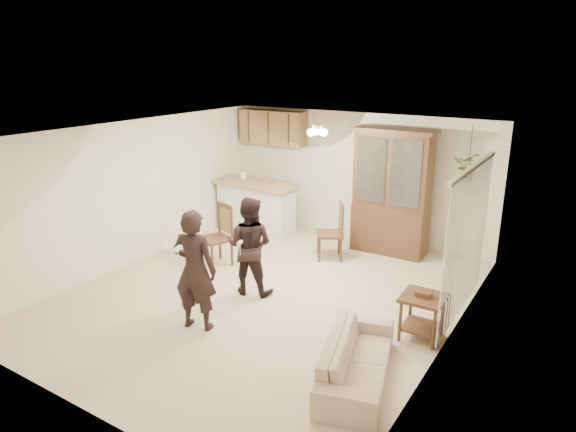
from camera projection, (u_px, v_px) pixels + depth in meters
The scene contains 23 objects.
floor at pixel (266, 294), 7.94m from camera, with size 6.50×6.50×0.00m, color #C7B696.
ceiling at pixel (263, 132), 7.20m from camera, with size 5.50×6.50×0.02m, color silver.
wall_back at pixel (358, 176), 10.19m from camera, with size 5.50×0.02×2.50m, color silver.
wall_front at pixel (73, 302), 4.94m from camera, with size 5.50×0.02×2.50m, color silver.
wall_left at pixel (135, 192), 8.97m from camera, with size 0.02×6.50×2.50m, color silver.
wall_right at pixel (452, 254), 6.17m from camera, with size 0.02×6.50×2.50m, color silver.
breakfast_bar at pixel (256, 209), 10.63m from camera, with size 1.60×0.55×1.00m, color silver.
bar_top at pixel (256, 183), 10.47m from camera, with size 1.75×0.70×0.08m, color tan.
upper_cabinets at pixel (273, 127), 10.76m from camera, with size 1.50×0.34×0.70m, color brown.
vertical_blinds at pixel (467, 243), 6.96m from camera, with size 0.06×2.30×2.10m, color beige, non-canonical shape.
ceiling_fixture at pixel (317, 131), 8.09m from camera, with size 0.36×0.36×0.20m, color #FFEDBF, non-canonical shape.
hanging_plant at pixel (469, 166), 8.16m from camera, with size 0.43×0.37×0.48m, color #396127.
plant_cord at pixel (471, 146), 8.06m from camera, with size 0.01×0.01×0.65m, color black.
sofa at pixel (357, 350), 5.75m from camera, with size 1.87×0.73×0.73m, color beige.
adult at pixel (194, 265), 6.72m from camera, with size 0.66×0.43×1.80m, color black.
child at pixel (250, 251), 7.83m from camera, with size 0.66×0.51×1.35m, color black.
china_hutch at pixel (392, 193), 9.36m from camera, with size 1.47×0.58×2.32m.
side_table at pixel (422, 316), 6.62m from camera, with size 0.56×0.56×0.66m.
chair_bar at pixel (216, 248), 8.99m from camera, with size 0.61×0.61×1.09m.
chair_hutch_left at pixel (329, 243), 9.28m from camera, with size 0.64×0.64×1.05m.
chair_hutch_right at pixel (401, 236), 9.65m from camera, with size 0.58×0.58×1.06m.
controller_adult at pixel (178, 249), 6.26m from camera, with size 0.04×0.14×0.04m, color white.
controller_child at pixel (240, 243), 7.42m from camera, with size 0.04×0.13×0.04m, color white.
Camera 1 is at (4.14, -5.93, 3.51)m, focal length 32.00 mm.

